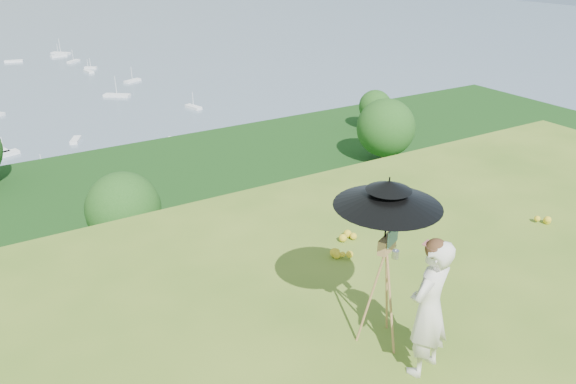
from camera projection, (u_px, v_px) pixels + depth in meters
shoreline_tier at (44, 253)px, 79.06m from camera, size 170.00×28.00×8.00m
slope_trees at (90, 242)px, 39.20m from camera, size 110.00×50.00×6.00m
harbor_town at (35, 212)px, 76.41m from camera, size 110.00×22.00×5.00m
painter at (429, 308)px, 5.74m from camera, size 0.66×0.52×1.57m
field_easel at (383, 286)px, 6.19m from camera, size 0.74×0.74×1.47m
sun_umbrella at (387, 214)px, 5.84m from camera, size 1.44×1.44×0.82m
painter_cap at (437, 245)px, 5.43m from camera, size 0.28×0.31×0.10m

